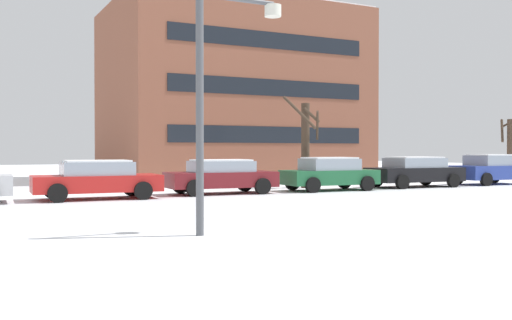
{
  "coord_description": "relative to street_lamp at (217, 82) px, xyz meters",
  "views": [
    {
      "loc": [
        0.53,
        -12.9,
        1.74
      ],
      "look_at": [
        9.57,
        4.9,
        1.4
      ],
      "focal_mm": 41.1,
      "sensor_mm": 36.0,
      "label": 1
    }
  ],
  "objects": [
    {
      "name": "parked_car_blue",
      "position": [
        19.17,
        9.85,
        -2.38
      ],
      "size": [
        3.89,
        2.23,
        1.52
      ],
      "color": "#283D93",
      "rests_on": "ground"
    },
    {
      "name": "building_far_right",
      "position": [
        10.44,
        22.17,
        2.04
      ],
      "size": [
        14.73,
        10.39,
        10.37
      ],
      "color": "brown",
      "rests_on": "ground"
    },
    {
      "name": "parked_car_green",
      "position": [
        9.38,
        9.78,
        -2.42
      ],
      "size": [
        4.14,
        2.13,
        1.43
      ],
      "color": "#1E6038",
      "rests_on": "ground"
    },
    {
      "name": "street_lamp",
      "position": [
        0.0,
        0.0,
        0.0
      ],
      "size": [
        1.95,
        0.36,
        5.04
      ],
      "color": "#4C4F54",
      "rests_on": "ground"
    },
    {
      "name": "parked_car_red",
      "position": [
        -0.41,
        9.86,
        -2.43
      ],
      "size": [
        4.45,
        2.27,
        1.38
      ],
      "color": "red",
      "rests_on": "ground"
    },
    {
      "name": "tree_far_right",
      "position": [
        9.38,
        11.71,
        -1.05
      ],
      "size": [
        1.96,
        1.37,
        4.18
      ],
      "color": "#423326",
      "rests_on": "ground"
    },
    {
      "name": "parked_car_maroon",
      "position": [
        4.49,
        10.14,
        -2.44
      ],
      "size": [
        4.38,
        2.16,
        1.36
      ],
      "color": "maroon",
      "rests_on": "ground"
    },
    {
      "name": "tree_far_mid",
      "position": [
        24.87,
        13.36,
        -1.07
      ],
      "size": [
        1.57,
        1.57,
        5.15
      ],
      "color": "#423326",
      "rests_on": "ground"
    },
    {
      "name": "parked_car_black",
      "position": [
        14.28,
        9.95,
        -2.41
      ],
      "size": [
        4.59,
        2.28,
        1.42
      ],
      "color": "black",
      "rests_on": "ground"
    }
  ]
}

